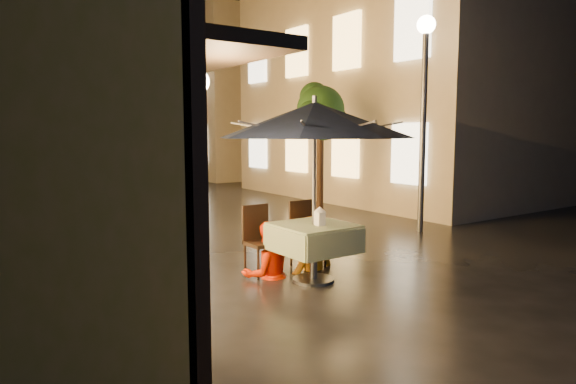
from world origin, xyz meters
TOP-DOWN VIEW (x-y plane):
  - ground at (0.00, 0.00)m, footprint 90.00×90.00m
  - east_building_near at (7.49, 6.50)m, footprint 7.30×9.30m
  - east_building_far at (7.49, 18.00)m, footprint 7.30×10.30m
  - street_tree at (2.41, 4.51)m, footprint 1.43×1.20m
  - streetlamp_near at (3.00, 2.00)m, footprint 0.36×0.36m
  - streetlamp_far at (3.00, 14.00)m, footprint 0.36×0.36m
  - cafe_table at (-0.90, 0.47)m, footprint 0.99×0.99m
  - patio_umbrella at (-0.90, 0.47)m, footprint 2.57×2.57m
  - cafe_chair_left at (-1.30, 1.20)m, footprint 0.42×0.42m
  - cafe_chair_right at (-0.50, 1.20)m, footprint 0.42×0.42m
  - table_lantern at (-0.90, 0.34)m, footprint 0.16×0.16m
  - person_orange at (-1.27, 1.04)m, footprint 0.80×0.67m
  - person_yellow at (-0.56, 1.00)m, footprint 1.04×0.70m
  - bicycle_0 at (-2.25, 3.06)m, footprint 1.81×1.07m
  - bicycle_1 at (-2.19, 3.88)m, footprint 1.81×0.52m
  - bicycle_2 at (-2.80, 5.94)m, footprint 1.86×1.17m
  - bicycle_3 at (-2.35, 6.52)m, footprint 1.59×0.70m
  - bicycle_4 at (-2.60, 7.25)m, footprint 1.61×1.00m
  - bicycle_5 at (-2.79, 8.83)m, footprint 1.56×0.75m
  - bicycle_6 at (-2.58, 9.65)m, footprint 1.64×0.89m

SIDE VIEW (x-z plane):
  - ground at x=0.00m, z-range 0.00..0.00m
  - bicycle_4 at x=-2.60m, z-range 0.00..0.80m
  - bicycle_6 at x=-2.58m, z-range 0.00..0.82m
  - bicycle_0 at x=-2.25m, z-range 0.00..0.90m
  - bicycle_5 at x=-2.79m, z-range 0.00..0.91m
  - bicycle_3 at x=-2.35m, z-range 0.00..0.92m
  - bicycle_2 at x=-2.80m, z-range 0.00..0.92m
  - cafe_chair_left at x=-1.30m, z-range 0.05..1.03m
  - cafe_chair_right at x=-0.50m, z-range 0.05..1.03m
  - bicycle_1 at x=-2.19m, z-range 0.00..1.08m
  - cafe_table at x=-0.90m, z-range 0.20..0.98m
  - person_yellow at x=-0.56m, z-range 0.00..1.50m
  - person_orange at x=-1.27m, z-range 0.00..1.50m
  - table_lantern at x=-0.90m, z-range 0.79..1.04m
  - patio_umbrella at x=-0.90m, z-range 0.92..3.38m
  - street_tree at x=2.41m, z-range 0.85..4.00m
  - streetlamp_near at x=3.00m, z-range 0.80..5.03m
  - streetlamp_far at x=3.00m, z-range 0.80..5.03m
  - east_building_near at x=7.49m, z-range 0.01..6.81m
  - east_building_far at x=7.49m, z-range 0.01..7.31m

